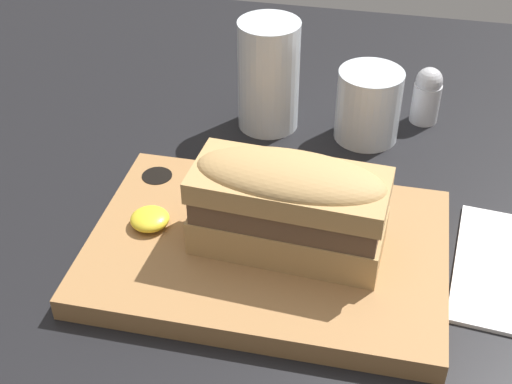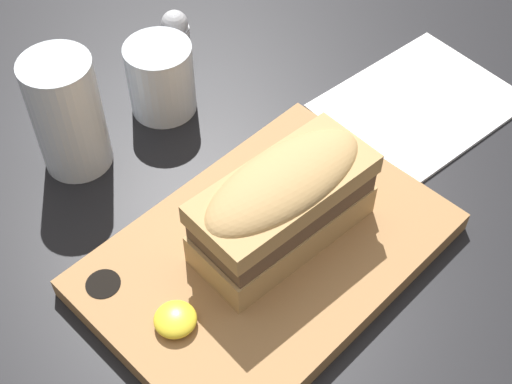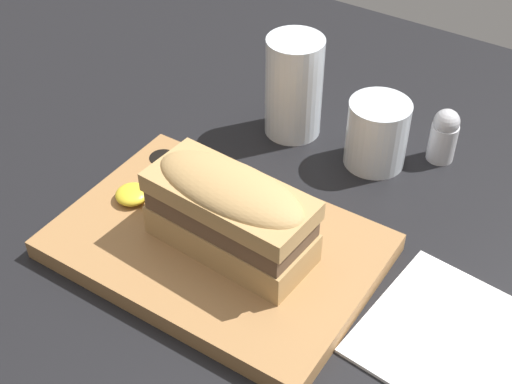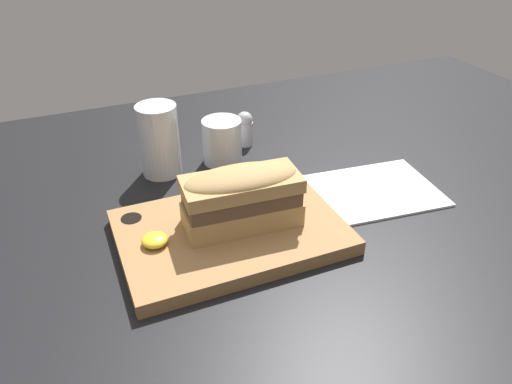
% 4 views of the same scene
% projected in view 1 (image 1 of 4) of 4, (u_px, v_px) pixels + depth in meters
% --- Properties ---
extents(dining_table, '(1.85, 1.16, 0.02)m').
position_uv_depth(dining_table, '(257.00, 266.00, 0.66)').
color(dining_table, black).
rests_on(dining_table, ground).
extents(serving_board, '(0.32, 0.22, 0.02)m').
position_uv_depth(serving_board, '(266.00, 253.00, 0.65)').
color(serving_board, '#9E7042').
rests_on(serving_board, dining_table).
extents(sandwich, '(0.17, 0.08, 0.09)m').
position_uv_depth(sandwich, '(289.00, 200.00, 0.61)').
color(sandwich, tan).
rests_on(sandwich, serving_board).
extents(mustard_dollop, '(0.04, 0.04, 0.01)m').
position_uv_depth(mustard_dollop, '(151.00, 217.00, 0.66)').
color(mustard_dollop, yellow).
rests_on(mustard_dollop, serving_board).
extents(water_glass, '(0.07, 0.07, 0.13)m').
position_uv_depth(water_glass, '(268.00, 82.00, 0.81)').
color(water_glass, silver).
rests_on(water_glass, dining_table).
extents(wine_glass, '(0.07, 0.07, 0.08)m').
position_uv_depth(wine_glass, '(368.00, 109.00, 0.80)').
color(wine_glass, silver).
rests_on(wine_glass, dining_table).
extents(salt_shaker, '(0.03, 0.03, 0.07)m').
position_uv_depth(salt_shaker, '(427.00, 95.00, 0.83)').
color(salt_shaker, silver).
rests_on(salt_shaker, dining_table).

